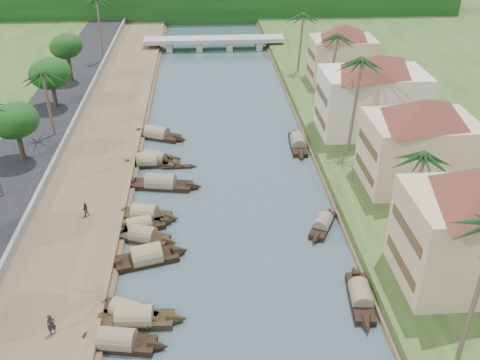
{
  "coord_description": "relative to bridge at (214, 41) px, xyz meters",
  "views": [
    {
      "loc": [
        -2.53,
        -35.39,
        30.41
      ],
      "look_at": [
        1.07,
        14.54,
        2.0
      ],
      "focal_mm": 40.0,
      "sensor_mm": 36.0,
      "label": 1
    }
  ],
  "objects": [
    {
      "name": "sampan_7",
      "position": [
        -9.31,
        -63.16,
        -1.31
      ],
      "size": [
        7.22,
        3.22,
        1.93
      ],
      "rotation": [
        0.0,
        0.0,
        0.26
      ],
      "color": "black",
      "rests_on": "ground"
    },
    {
      "name": "sampan_2",
      "position": [
        -8.51,
        -75.97,
        -1.31
      ],
      "size": [
        8.52,
        2.21,
        2.23
      ],
      "rotation": [
        0.0,
        0.0,
        -0.05
      ],
      "color": "black",
      "rests_on": "ground"
    },
    {
      "name": "tree_3",
      "position": [
        -24.0,
        -49.59,
        4.56
      ],
      "size": [
        4.87,
        4.87,
        6.96
      ],
      "color": "#413225",
      "rests_on": "ground"
    },
    {
      "name": "retaining_wall",
      "position": [
        -20.2,
        -52.0,
        -0.37
      ],
      "size": [
        0.4,
        180.0,
        1.1
      ],
      "primitive_type": "cube",
      "color": "slate",
      "rests_on": "left_bank"
    },
    {
      "name": "building_mid",
      "position": [
        19.99,
        -58.0,
        4.41
      ],
      "size": [
        14.11,
        14.11,
        9.7
      ],
      "color": "beige",
      "rests_on": "right_bank"
    },
    {
      "name": "sampan_5",
      "position": [
        -8.19,
        -68.31,
        -1.3
      ],
      "size": [
        8.14,
        3.99,
        2.49
      ],
      "rotation": [
        0.0,
        0.0,
        0.27
      ],
      "color": "black",
      "rests_on": "ground"
    },
    {
      "name": "ground",
      "position": [
        -0.0,
        -72.0,
        -1.72
      ],
      "size": [
        220.0,
        220.0,
        0.0
      ],
      "primitive_type": "plane",
      "color": "#394E56",
      "rests_on": "ground"
    },
    {
      "name": "road",
      "position": [
        -24.5,
        -52.0,
        -1.02
      ],
      "size": [
        8.0,
        180.0,
        1.4
      ],
      "primitive_type": "cube",
      "color": "black",
      "rests_on": "ground"
    },
    {
      "name": "sampan_14",
      "position": [
        9.74,
        -74.79,
        -1.31
      ],
      "size": [
        2.38,
        8.32,
        2.02
      ],
      "rotation": [
        0.0,
        0.0,
        1.46
      ],
      "color": "black",
      "rests_on": "ground"
    },
    {
      "name": "palm_2",
      "position": [
        15.0,
        -49.72,
        10.61
      ],
      "size": [
        3.2,
        3.2,
        12.98
      ],
      "color": "brown",
      "rests_on": "ground"
    },
    {
      "name": "palm_1",
      "position": [
        16.0,
        -67.22,
        7.55
      ],
      "size": [
        3.2,
        3.2,
        9.81
      ],
      "color": "brown",
      "rests_on": "ground"
    },
    {
      "name": "palm_7",
      "position": [
        14.0,
        -18.5,
        8.87
      ],
      "size": [
        3.2,
        3.2,
        11.17
      ],
      "color": "brown",
      "rests_on": "ground"
    },
    {
      "name": "person_far",
      "position": [
        -14.75,
        -61.46,
        -0.2
      ],
      "size": [
        0.84,
        0.74,
        1.44
      ],
      "primitive_type": "imported",
      "rotation": [
        0.0,
        0.0,
        3.47
      ],
      "color": "#302D22",
      "rests_on": "left_bank"
    },
    {
      "name": "sampan_15",
      "position": [
        8.82,
        -64.17,
        -1.32
      ],
      "size": [
        4.3,
        6.71,
        1.88
      ],
      "rotation": [
        0.0,
        0.0,
        1.1
      ],
      "color": "black",
      "rests_on": "ground"
    },
    {
      "name": "bridge",
      "position": [
        0.0,
        0.0,
        0.0
      ],
      "size": [
        28.0,
        4.0,
        2.4
      ],
      "color": "#9E9E94",
      "rests_on": "ground"
    },
    {
      "name": "building_distant",
      "position": [
        19.99,
        -24.0,
        4.16
      ],
      "size": [
        12.62,
        12.62,
        9.2
      ],
      "color": "beige",
      "rests_on": "right_bank"
    },
    {
      "name": "canoe_1",
      "position": [
        -10.0,
        -77.95,
        -1.62
      ],
      "size": [
        4.79,
        2.42,
        0.78
      ],
      "rotation": [
        0.0,
        0.0,
        0.36
      ],
      "color": "black",
      "rests_on": "ground"
    },
    {
      "name": "person_near",
      "position": [
        -14.33,
        -77.5,
        -0.03
      ],
      "size": [
        0.78,
        0.69,
        1.78
      ],
      "primitive_type": "imported",
      "rotation": [
        0.0,
        0.0,
        0.52
      ],
      "color": "#232229",
      "rests_on": "left_bank"
    },
    {
      "name": "sampan_3",
      "position": [
        -9.56,
        -78.3,
        -1.31
      ],
      "size": [
        8.13,
        3.01,
        2.15
      ],
      "rotation": [
        0.0,
        0.0,
        -0.18
      ],
      "color": "black",
      "rests_on": "ground"
    },
    {
      "name": "treeline",
      "position": [
        -0.0,
        28.0,
        2.28
      ],
      "size": [
        120.0,
        14.0,
        8.0
      ],
      "color": "#11390F",
      "rests_on": "ground"
    },
    {
      "name": "palm_8",
      "position": [
        -20.5,
        -10.7,
        10.36
      ],
      "size": [
        3.2,
        3.2,
        12.51
      ],
      "color": "brown",
      "rests_on": "ground"
    },
    {
      "name": "sampan_9",
      "position": [
        -7.69,
        -54.95,
        -1.3
      ],
      "size": [
        9.84,
        3.55,
        2.41
      ],
      "rotation": [
        0.0,
        0.0,
        -0.18
      ],
      "color": "black",
      "rests_on": "ground"
    },
    {
      "name": "sampan_10",
      "position": [
        -9.47,
        -49.26,
        -1.3
      ],
      "size": [
        8.46,
        2.94,
        2.28
      ],
      "rotation": [
        0.0,
        0.0,
        0.15
      ],
      "color": "black",
      "rests_on": "ground"
    },
    {
      "name": "tree_5",
      "position": [
        -24.0,
        -21.34,
        5.24
      ],
      "size": [
        4.57,
        4.57,
        7.55
      ],
      "color": "#413225",
      "rests_on": "ground"
    },
    {
      "name": "tree_4",
      "position": [
        -24.0,
        -32.63,
        4.51
      ],
      "size": [
        5.17,
        5.17,
        7.03
      ],
      "color": "#413225",
      "rests_on": "ground"
    },
    {
      "name": "building_far",
      "position": [
        18.99,
        -44.0,
        4.66
      ],
      "size": [
        15.59,
        15.59,
        10.2
      ],
      "color": "beige",
      "rests_on": "right_bank"
    },
    {
      "name": "sampan_4",
      "position": [
        -9.21,
        -75.19,
        -1.31
      ],
      "size": [
        6.93,
        4.46,
        2.02
      ],
      "rotation": [
        0.0,
        0.0,
        -0.46
      ],
      "color": "black",
      "rests_on": "ground"
    },
    {
      "name": "canoe_2",
      "position": [
        -5.97,
        -50.45,
        -1.62
      ],
      "size": [
        4.86,
        0.78,
        0.7
      ],
      "rotation": [
        0.0,
        0.0,
        0.01
      ],
      "color": "black",
      "rests_on": "ground"
    },
    {
      "name": "left_bank",
      "position": [
        -16.0,
        -52.0,
        -1.32
      ],
      "size": [
        10.0,
        180.0,
        0.8
      ],
      "primitive_type": "cube",
      "color": "brown",
      "rests_on": "ground"
    },
    {
      "name": "palm_6",
      "position": [
        -22.0,
        -42.71,
        7.79
      ],
      "size": [
        3.2,
        3.2,
        9.85
      ],
      "color": "brown",
      "rests_on": "ground"
    },
    {
      "name": "sampan_8",
      "position": [
        -8.95,
        -61.15,
        -1.3
      ],
      "size": [
        7.57,
        3.49,
        2.28
      ],
      "rotation": [
        0.0,
        0.0,
        -0.25
      ],
      "color": "black",
      "rests_on": "ground"
    },
    {
      "name": "sampan_6",
      "position": [
        -8.8,
        -64.95,
        -1.31
      ],
      "size": [
        7.21,
        4.06,
        2.14
      ],
      "rotation": [
        0.0,
        0.0,
        -0.37
      ],
      "color": "black",
      "rests_on": "ground"
    },
    {
      "name": "sampan_13",
      "position": [
        -8.92,
        -41.7,
        -1.3
      ],
      "size": [
        8.76,
        5.19,
        2.37
      ],
      "rotation": [
        0.0,
        0.0,
        -0.41
      ],
      "color": "black",
      "rests_on": "ground"
    },
    {
      "name": "tree_6",
      "position": [
        24.0,
        -41.35,
        4.89
      ],
      "size": [
        4.78,
        4.78,
        7.47
      ],
      "color": "#413225",
      "rests_on": "ground"
    },
    {
      "name": "sampan_16",
      "position": [
        9.47,
        -45.65,
        -1.31
      ],
      "size": [
        2.17,
        9.14,
        2.21
      ],
      "rotation": [
        0.0,
        0.0,
        1.52
      ],
      "color": "black",
      "rests_on": "ground"
    },
    {
      "name": "sampan_12",
      "position": [
        -8.78,
        -48.77,
        -1.31
      ],
      "size": [
        8.2,
        5.33,
        2.04
      ],
      "rotation": [
        0.0,
        0.0,
        -0.49
      ],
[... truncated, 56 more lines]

